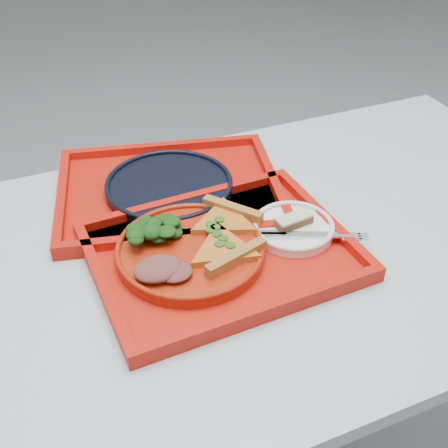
{
  "coord_description": "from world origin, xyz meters",
  "views": [
    {
      "loc": [
        -0.29,
        -0.72,
        1.41
      ],
      "look_at": [
        0.03,
        0.04,
        0.78
      ],
      "focal_mm": 45.0,
      "sensor_mm": 36.0,
      "label": 1
    }
  ],
  "objects": [
    {
      "name": "table",
      "position": [
        0.0,
        0.0,
        0.68
      ],
      "size": [
        1.6,
        0.8,
        0.75
      ],
      "color": "#ADB9C2",
      "rests_on": "ground"
    },
    {
      "name": "tray_main",
      "position": [
        0.01,
        -0.01,
        0.76
      ],
      "size": [
        0.46,
        0.36,
        0.01
      ],
      "primitive_type": "cube",
      "rotation": [
        0.0,
        0.0,
        0.03
      ],
      "color": "#B31309",
      "rests_on": "table"
    },
    {
      "name": "tray_far",
      "position": [
        -0.02,
        0.21,
        0.76
      ],
      "size": [
        0.52,
        0.44,
        0.01
      ],
      "primitive_type": "cube",
      "rotation": [
        0.0,
        0.0,
        -0.23
      ],
      "color": "#B31309",
      "rests_on": "table"
    },
    {
      "name": "dinner_plate",
      "position": [
        -0.05,
        -0.0,
        0.77
      ],
      "size": [
        0.26,
        0.26,
        0.02
      ],
      "primitive_type": "cylinder",
      "color": "#A0210A",
      "rests_on": "tray_main"
    },
    {
      "name": "side_plate",
      "position": [
        0.15,
        -0.01,
        0.77
      ],
      "size": [
        0.15,
        0.15,
        0.01
      ],
      "primitive_type": "cylinder",
      "color": "white",
      "rests_on": "tray_main"
    },
    {
      "name": "navy_plate",
      "position": [
        -0.02,
        0.21,
        0.77
      ],
      "size": [
        0.26,
        0.26,
        0.02
      ],
      "primitive_type": "cylinder",
      "color": "black",
      "rests_on": "tray_far"
    },
    {
      "name": "pizza_slice_a",
      "position": [
        0.0,
        -0.03,
        0.79
      ],
      "size": [
        0.16,
        0.17,
        0.02
      ],
      "primitive_type": null,
      "rotation": [
        0.0,
        0.0,
        1.86
      ],
      "color": "orange",
      "rests_on": "dinner_plate"
    },
    {
      "name": "pizza_slice_b",
      "position": [
        0.03,
        0.04,
        0.79
      ],
      "size": [
        0.18,
        0.18,
        0.02
      ],
      "primitive_type": null,
      "rotation": [
        0.0,
        0.0,
        3.79
      ],
      "color": "orange",
      "rests_on": "dinner_plate"
    },
    {
      "name": "salad_heap",
      "position": [
        -0.09,
        0.06,
        0.8
      ],
      "size": [
        0.09,
        0.08,
        0.04
      ],
      "primitive_type": "ellipsoid",
      "color": "black",
      "rests_on": "dinner_plate"
    },
    {
      "name": "meat_portion",
      "position": [
        -0.12,
        -0.05,
        0.79
      ],
      "size": [
        0.08,
        0.07,
        0.02
      ],
      "primitive_type": "ellipsoid",
      "color": "brown",
      "rests_on": "dinner_plate"
    },
    {
      "name": "dessert_bar",
      "position": [
        0.15,
        -0.01,
        0.79
      ],
      "size": [
        0.07,
        0.04,
        0.02
      ],
      "rotation": [
        0.0,
        0.0,
        0.12
      ],
      "color": "#4A2C18",
      "rests_on": "side_plate"
    },
    {
      "name": "knife",
      "position": [
        0.14,
        -0.04,
        0.78
      ],
      "size": [
        0.18,
        0.09,
        0.01
      ],
      "primitive_type": "cube",
      "rotation": [
        0.0,
        0.0,
        -0.42
      ],
      "color": "silver",
      "rests_on": "side_plate"
    },
    {
      "name": "fork",
      "position": [
        0.16,
        -0.05,
        0.78
      ],
      "size": [
        0.18,
        0.09,
        0.01
      ],
      "primitive_type": "cube",
      "rotation": [
        0.0,
        0.0,
        -0.4
      ],
      "color": "silver",
      "rests_on": "side_plate"
    }
  ]
}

